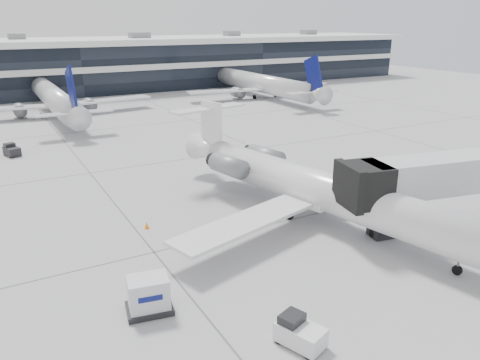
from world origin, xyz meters
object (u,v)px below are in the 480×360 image
baggage_tug (299,333)px  regional_jet (317,188)px  cargo_uld (149,295)px  jet_bridge (464,172)px

baggage_tug → regional_jet: bearing=29.1°
regional_jet → cargo_uld: regional_jet is taller
jet_bridge → cargo_uld: size_ratio=6.64×
regional_jet → jet_bridge: bearing=-47.1°
regional_jet → jet_bridge: 10.90m
baggage_tug → cargo_uld: cargo_uld is taller
baggage_tug → cargo_uld: (-5.50, 6.16, 0.34)m
regional_jet → cargo_uld: size_ratio=12.12×
jet_bridge → baggage_tug: jet_bridge is taller
jet_bridge → baggage_tug: (-18.95, -5.62, -3.59)m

